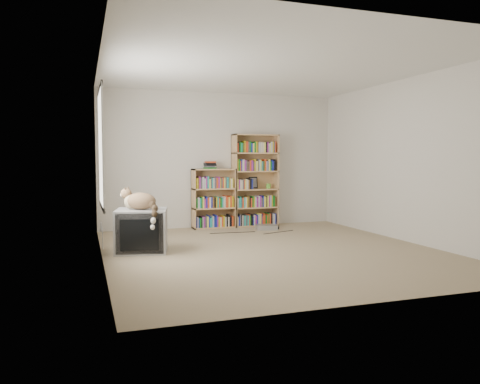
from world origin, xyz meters
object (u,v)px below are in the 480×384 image
object	(u,v)px
bookcase_tall	(255,182)
dvd_player	(266,227)
crt_tv	(142,231)
bookcase_short	(214,201)
cat	(142,204)

from	to	relation	value
bookcase_tall	dvd_player	bearing A→B (deg)	-86.79
crt_tv	dvd_player	xyz separation A→B (m)	(2.37, 1.34, -0.25)
bookcase_tall	dvd_player	xyz separation A→B (m)	(0.03, -0.52, -0.78)
bookcase_short	crt_tv	bearing A→B (deg)	-129.42
cat	dvd_player	bearing A→B (deg)	61.77
cat	bookcase_short	distance (m)	2.49
bookcase_short	bookcase_tall	bearing A→B (deg)	-0.03
bookcase_tall	bookcase_short	xyz separation A→B (m)	(-0.81, 0.00, -0.32)
crt_tv	bookcase_short	world-z (taller)	bookcase_short
dvd_player	crt_tv	bearing A→B (deg)	-138.80
crt_tv	cat	size ratio (longest dim) A/B	1.17
cat	dvd_player	xyz separation A→B (m)	(2.37, 1.44, -0.63)
bookcase_tall	cat	bearing A→B (deg)	-140.16
bookcase_tall	dvd_player	world-z (taller)	bookcase_tall
crt_tv	cat	bearing A→B (deg)	-76.87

